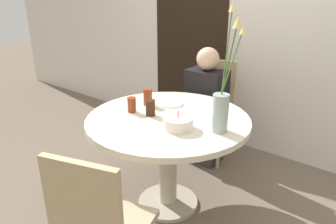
# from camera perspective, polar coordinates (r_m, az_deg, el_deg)

# --- Properties ---
(ground_plane) EXTENTS (16.00, 16.00, 0.00)m
(ground_plane) POSITION_cam_1_polar(r_m,az_deg,el_deg) (2.67, -0.00, -15.62)
(ground_plane) COLOR #6B5B4C
(wall_back) EXTENTS (8.00, 0.05, 2.60)m
(wall_back) POSITION_cam_1_polar(r_m,az_deg,el_deg) (3.27, 14.95, 15.41)
(wall_back) COLOR silver
(wall_back) RESTS_ON ground_plane
(doorway_panel) EXTENTS (0.90, 0.01, 2.05)m
(doorway_panel) POSITION_cam_1_polar(r_m,az_deg,el_deg) (3.62, 3.75, 12.23)
(doorway_panel) COLOR black
(doorway_panel) RESTS_ON ground_plane
(dining_table) EXTENTS (1.15, 1.15, 0.73)m
(dining_table) POSITION_cam_1_polar(r_m,az_deg,el_deg) (2.36, -0.00, -4.08)
(dining_table) COLOR beige
(dining_table) RESTS_ON ground_plane
(chair_right_flank) EXTENTS (0.47, 0.47, 0.94)m
(chair_right_flank) POSITION_cam_1_polar(r_m,az_deg,el_deg) (3.17, 7.60, 1.57)
(chair_right_flank) COLOR tan
(chair_right_flank) RESTS_ON ground_plane
(birthday_cake) EXTENTS (0.20, 0.20, 0.12)m
(birthday_cake) POSITION_cam_1_polar(r_m,az_deg,el_deg) (2.12, 1.76, -1.90)
(birthday_cake) COLOR white
(birthday_cake) RESTS_ON dining_table
(flower_vase) EXTENTS (0.17, 0.22, 0.77)m
(flower_vase) POSITION_cam_1_polar(r_m,az_deg,el_deg) (2.05, 9.46, 1.94)
(flower_vase) COLOR #9EB2AD
(flower_vase) RESTS_ON dining_table
(side_plate) EXTENTS (0.18, 0.18, 0.01)m
(side_plate) POSITION_cam_1_polar(r_m,az_deg,el_deg) (2.54, 0.57, 1.44)
(side_plate) COLOR white
(side_plate) RESTS_ON dining_table
(drink_glass_0) EXTENTS (0.07, 0.07, 0.11)m
(drink_glass_0) POSITION_cam_1_polar(r_m,az_deg,el_deg) (2.32, -3.07, 0.73)
(drink_glass_0) COLOR #33190C
(drink_glass_0) RESTS_ON dining_table
(drink_glass_1) EXTENTS (0.06, 0.06, 0.11)m
(drink_glass_1) POSITION_cam_1_polar(r_m,az_deg,el_deg) (2.39, -6.33, 1.27)
(drink_glass_1) COLOR maroon
(drink_glass_1) RESTS_ON dining_table
(drink_glass_2) EXTENTS (0.07, 0.07, 0.13)m
(drink_glass_2) POSITION_cam_1_polar(r_m,az_deg,el_deg) (2.52, -3.54, 2.64)
(drink_glass_2) COLOR maroon
(drink_glass_2) RESTS_ON dining_table
(person_boy) EXTENTS (0.34, 0.24, 1.10)m
(person_boy) POSITION_cam_1_polar(r_m,az_deg,el_deg) (3.04, 6.57, 0.28)
(person_boy) COLOR #383333
(person_boy) RESTS_ON ground_plane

